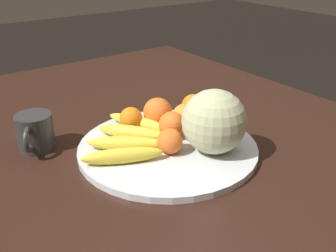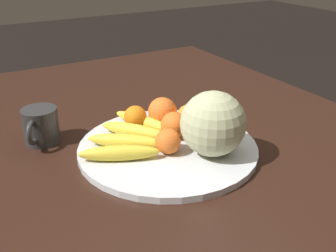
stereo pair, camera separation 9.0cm
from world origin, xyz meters
TOP-DOWN VIEW (x-y plane):
  - kitchen_table at (0.00, 0.00)m, footprint 1.66×1.13m
  - fruit_bowl at (-0.00, 0.03)m, footprint 0.42×0.42m
  - melon at (-0.08, -0.03)m, footprint 0.15×0.15m
  - banana_bunch at (0.05, 0.10)m, footprint 0.27×0.26m
  - orange_front_left at (0.03, -0.00)m, footprint 0.06×0.06m
  - orange_front_right at (0.03, -0.11)m, footprint 0.06×0.06m
  - orange_mid_center at (0.10, -0.01)m, footprint 0.08×0.08m
  - orange_back_left at (0.09, -0.12)m, footprint 0.06×0.06m
  - orange_back_right at (0.12, 0.06)m, footprint 0.06×0.06m
  - orange_top_small at (0.05, -0.06)m, footprint 0.06×0.06m
  - orange_side_extra at (-0.03, 0.05)m, footprint 0.06×0.06m
  - ceramic_mug at (0.19, 0.28)m, footprint 0.11×0.09m

SIDE VIEW (x-z plane):
  - kitchen_table at x=0.00m, z-range 0.30..1.06m
  - fruit_bowl at x=0.00m, z-range 0.76..0.78m
  - banana_bunch at x=0.05m, z-range 0.78..0.81m
  - orange_front_right at x=0.03m, z-range 0.78..0.83m
  - ceramic_mug at x=0.19m, z-range 0.76..0.85m
  - orange_side_extra at x=-0.03m, z-range 0.78..0.84m
  - orange_back_right at x=0.12m, z-range 0.78..0.84m
  - orange_back_left at x=0.09m, z-range 0.78..0.84m
  - orange_top_small at x=0.05m, z-range 0.78..0.84m
  - orange_front_left at x=0.03m, z-range 0.78..0.84m
  - orange_mid_center at x=0.10m, z-range 0.78..0.85m
  - melon at x=-0.08m, z-range 0.78..0.92m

